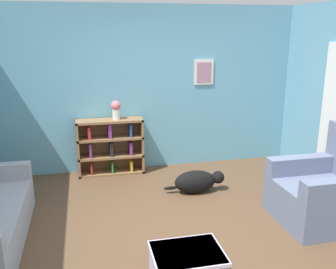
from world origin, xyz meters
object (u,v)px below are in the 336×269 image
Objects in this scene: bookshelf at (110,146)px; recliner_chair at (327,191)px; dog at (197,181)px; vase at (116,109)px.

bookshelf is 3.20m from recliner_chair.
vase is at bearing 135.19° from dog.
bookshelf is 1.54m from dog.
vase is at bearing -11.77° from bookshelf.
dog is (1.12, -1.03, -0.28)m from bookshelf.
dog is at bearing 139.12° from recliner_chair.
recliner_chair reaches higher than bookshelf.
recliner_chair is 1.28× the size of dog.
recliner_chair is at bearing -40.88° from dog.
vase reaches higher than dog.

